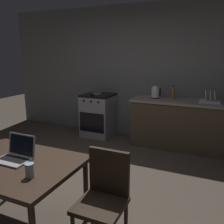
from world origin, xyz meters
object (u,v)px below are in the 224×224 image
(dining_table, at_px, (15,169))
(bottle_b, at_px, (173,93))
(electric_kettle, at_px, (155,93))
(dish_rack, at_px, (210,100))
(drinking_glass, at_px, (30,170))
(laptop, at_px, (16,155))
(frying_pan, at_px, (96,93))
(stove_oven, at_px, (98,115))
(chair, at_px, (104,194))

(dining_table, relative_size, bottle_b, 4.79)
(bottle_b, bearing_deg, electric_kettle, -165.45)
(dining_table, height_order, electric_kettle, electric_kettle)
(dining_table, relative_size, dish_rack, 3.50)
(dining_table, bearing_deg, drinking_glass, -25.43)
(dish_rack, bearing_deg, drinking_glass, -111.59)
(laptop, bearing_deg, frying_pan, 102.14)
(stove_oven, xyz_separation_m, drinking_glass, (0.94, -3.04, 0.34))
(electric_kettle, height_order, bottle_b, bottle_b)
(chair, xyz_separation_m, laptop, (-0.87, -0.11, 0.25))
(stove_oven, bearing_deg, bottle_b, 3.14)
(dining_table, xyz_separation_m, frying_pan, (-0.63, 2.85, 0.26))
(bottle_b, bearing_deg, frying_pan, -175.89)
(dining_table, relative_size, frying_pan, 3.00)
(laptop, xyz_separation_m, dish_rack, (1.56, 2.83, 0.16))
(chair, height_order, bottle_b, bottle_b)
(electric_kettle, bearing_deg, frying_pan, -178.59)
(chair, height_order, dish_rack, dish_rack)
(electric_kettle, relative_size, drinking_glass, 1.90)
(chair, bearing_deg, electric_kettle, 90.50)
(dining_table, height_order, laptop, laptop)
(dining_table, bearing_deg, stove_oven, 101.87)
(stove_oven, bearing_deg, electric_kettle, 0.12)
(chair, xyz_separation_m, dish_rack, (0.69, 2.72, 0.42))
(dining_table, distance_m, dish_rack, 3.28)
(dish_rack, bearing_deg, electric_kettle, 180.00)
(chair, height_order, laptop, laptop)
(electric_kettle, bearing_deg, dining_table, -101.57)
(stove_oven, bearing_deg, chair, -61.83)
(chair, xyz_separation_m, bottle_b, (0.05, 2.80, 0.49))
(chair, xyz_separation_m, frying_pan, (-1.48, 2.69, 0.40))
(bottle_b, bearing_deg, chair, -90.97)
(stove_oven, bearing_deg, frying_pan, -136.39)
(laptop, xyz_separation_m, drinking_glass, (0.36, -0.21, 0.01))
(stove_oven, xyz_separation_m, laptop, (0.58, -2.83, 0.32))
(laptop, distance_m, dish_rack, 3.24)
(laptop, height_order, bottle_b, bottle_b)
(dish_rack, bearing_deg, bottle_b, 172.89)
(electric_kettle, xyz_separation_m, dish_rack, (0.95, 0.00, -0.06))
(frying_pan, bearing_deg, drinking_glass, -72.13)
(drinking_glass, relative_size, dish_rack, 0.35)
(laptop, xyz_separation_m, bottle_b, (0.92, 2.91, 0.23))
(frying_pan, bearing_deg, dining_table, -77.46)
(bottle_b, bearing_deg, drinking_glass, -100.20)
(laptop, distance_m, drinking_glass, 0.42)
(stove_oven, xyz_separation_m, frying_pan, (-0.03, -0.03, 0.47))
(stove_oven, xyz_separation_m, bottle_b, (1.50, 0.08, 0.56))
(frying_pan, xyz_separation_m, dish_rack, (2.17, 0.03, 0.02))
(dining_table, height_order, frying_pan, frying_pan)
(laptop, relative_size, dish_rack, 0.94)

